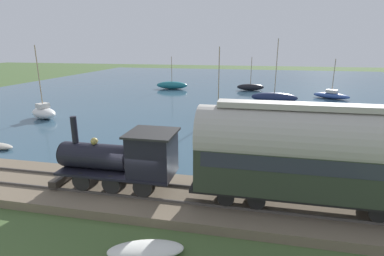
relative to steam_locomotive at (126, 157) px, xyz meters
The scene contains 14 objects.
ground_plane 2.30m from the steam_locomotive, 93.89° to the right, with size 200.00×200.00×0.00m, color #476033.
harbor_water 42.62m from the steam_locomotive, ahead, with size 80.00×80.00×0.01m.
rail_embankment 2.09m from the steam_locomotive, 90.00° to the right, with size 4.53×56.00×0.57m.
steam_locomotive is the anchor object (origin of this frame).
passenger_coach 8.77m from the steam_locomotive, 90.00° to the right, with size 2.61×10.66×4.59m.
sailboat_blue 36.87m from the steam_locomotive, 26.96° to the right, with size 3.78×5.09×5.57m.
sailboat_white 20.76m from the steam_locomotive, 48.08° to the left, with size 2.89×3.69×7.41m.
sailboat_navy 29.37m from the steam_locomotive, 16.94° to the right, with size 2.12×6.10×8.21m.
sailboat_green 18.62m from the steam_locomotive, ahead, with size 2.99×4.27×7.25m.
sailboat_teal 38.32m from the steam_locomotive, 12.31° to the left, with size 2.16×5.49×5.49m.
sailboat_black 38.84m from the steam_locomotive, ahead, with size 1.72×4.55×5.49m.
rowboat_off_pier 12.38m from the steam_locomotive, 30.45° to the right, with size 1.61×2.54×0.46m.
rowboat_far_out 13.63m from the steam_locomotive, 58.02° to the right, with size 2.19×2.25×0.53m.
beached_dinghy 5.02m from the steam_locomotive, 148.55° to the right, with size 1.88×3.00×0.44m.
Camera 1 is at (-12.66, -5.32, 7.47)m, focal length 28.00 mm.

